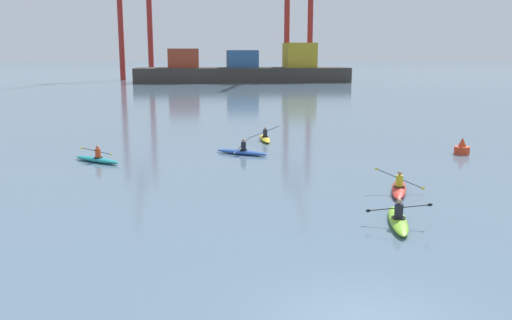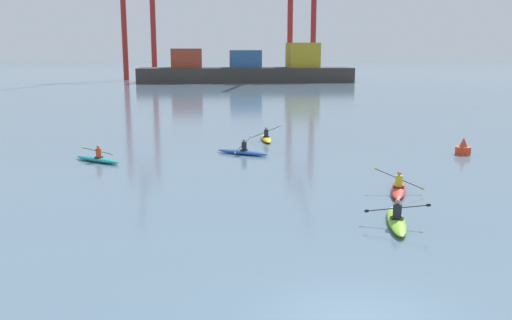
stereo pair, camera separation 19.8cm
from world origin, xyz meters
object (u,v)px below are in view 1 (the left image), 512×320
Objects in this scene: channel_buoy at (462,148)px; kayak_teal at (97,159)px; gantry_crane_west at (134,6)px; kayak_yellow at (265,138)px; kayak_lime at (398,219)px; container_barge at (244,70)px; kayak_red at (399,188)px; gantry_crane_west_mid at (299,4)px; kayak_blue at (242,152)px.

channel_buoy is 0.33× the size of kayak_teal.
channel_buoy is (28.91, -94.43, -15.69)m from gantry_crane_west.
kayak_lime is at bearing -82.95° from kayak_yellow.
container_barge is 29.33m from gantry_crane_west.
kayak_yellow is at bearing 97.05° from kayak_lime.
channel_buoy is 0.30× the size of kayak_red.
kayak_teal is (-12.49, 12.44, -0.00)m from kayak_lime.
kayak_lime is at bearing -124.68° from channel_buoy.
gantry_crane_west_mid is 100.11m from kayak_red.
gantry_crane_west reaches higher than gantry_crane_west_mid.
gantry_crane_west_mid reaches higher than kayak_red.
kayak_yellow is at bearing 32.44° from kayak_teal.
gantry_crane_west is 96.21m from kayak_teal.
gantry_crane_west is 106.20m from kayak_red.
kayak_yellow is at bearing 150.27° from channel_buoy.
kayak_blue is 8.28m from kayak_teal.
kayak_blue is (-13.04, 1.27, -0.19)m from channel_buoy.
kayak_blue is (-7.15, -81.04, -2.35)m from container_barge.
gantry_crane_west is at bearing 102.03° from kayak_red.
kayak_red is (-1.14, -90.58, -2.35)m from container_barge.
kayak_red is (-13.92, -97.80, -16.21)m from gantry_crane_west_mid.
gantry_crane_west is 1.03× the size of gantry_crane_west_mid.
gantry_crane_west reaches higher than kayak_red.
kayak_yellow reaches higher than channel_buoy.
kayak_teal reaches higher than kayak_lime.
kayak_yellow is at bearing 105.39° from kayak_red.
gantry_crane_west_mid reaches higher than channel_buoy.
gantry_crane_west_mid is 9.15× the size of kayak_yellow.
channel_buoy is 0.29× the size of kayak_lime.
channel_buoy is 0.29× the size of kayak_yellow.
container_barge is 81.39m from kayak_blue.
channel_buoy is at bearing 0.39° from kayak_teal.
gantry_crane_west_mid is (12.78, 7.22, 13.86)m from container_barge.
container_barge is 1.40× the size of gantry_crane_west_mid.
gantry_crane_west_mid is 104.56m from kayak_lime.
gantry_crane_west_mid is (35.80, -4.90, 0.33)m from gantry_crane_west.
gantry_crane_west is 110.06m from kayak_lime.
channel_buoy is at bearing 49.64° from kayak_red.
kayak_blue is at bearing -111.59° from kayak_yellow.
kayak_yellow is (-17.93, -83.22, -16.21)m from gantry_crane_west_mid.
kayak_teal is at bearing 150.15° from kayak_red.
gantry_crane_west_mid is at bearing 81.32° from kayak_lime.
container_barge is at bearing 84.96° from kayak_blue.
gantry_crane_west_mid is 10.36× the size of kayak_teal.
gantry_crane_west_mid is 91.92m from kayak_blue.
channel_buoy is (5.89, -82.30, -2.16)m from container_barge.
kayak_lime is at bearing -98.68° from gantry_crane_west_mid.
gantry_crane_west is 36.14m from gantry_crane_west_mid.
kayak_lime is at bearing -44.89° from kayak_teal.
kayak_blue is at bearing 107.37° from kayak_lime.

